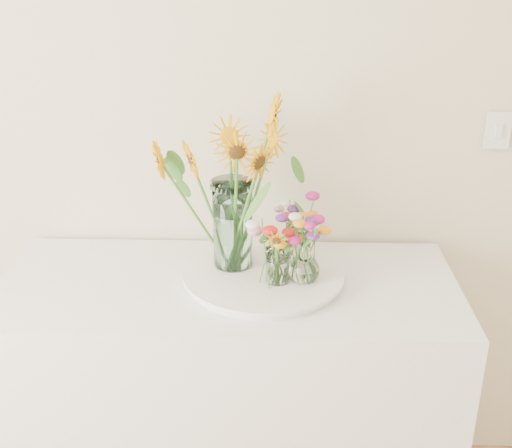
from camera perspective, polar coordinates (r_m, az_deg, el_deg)
name	(u,v)px	position (r m, az deg, el deg)	size (l,w,h in m)	color
counter	(230,402)	(2.21, -2.32, -15.50)	(1.40, 0.60, 0.90)	white
tray	(264,276)	(1.97, 0.68, -4.67)	(0.47, 0.47, 0.03)	white
mason_jar	(233,224)	(1.94, -2.09, -0.01)	(0.12, 0.12, 0.28)	#B3E5DC
sunflower_bouquet	(232,184)	(1.90, -2.14, 3.60)	(0.65, 0.65, 0.54)	orange
small_vase_a	(278,265)	(1.88, 1.93, -3.66)	(0.07, 0.07, 0.12)	white
wildflower_posy_a	(278,251)	(1.86, 1.95, -2.42)	(0.21, 0.21, 0.21)	orange
small_vase_b	(305,262)	(1.89, 4.35, -3.39)	(0.09, 0.09, 0.13)	white
wildflower_posy_b	(305,248)	(1.87, 4.39, -2.16)	(0.19, 0.19, 0.22)	orange
small_vase_c	(297,243)	(2.01, 3.69, -1.68)	(0.07, 0.07, 0.13)	white
wildflower_posy_c	(298,230)	(1.99, 3.72, -0.51)	(0.20, 0.20, 0.22)	orange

